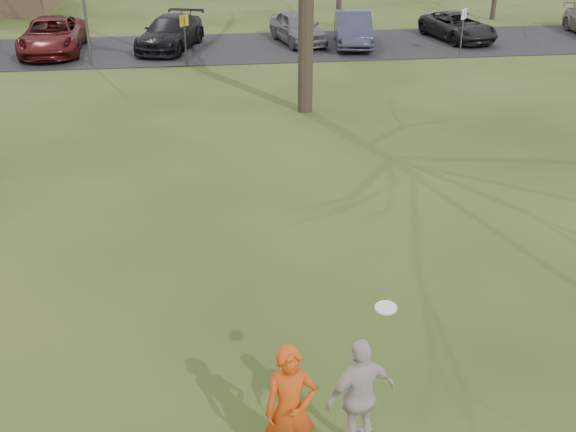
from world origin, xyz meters
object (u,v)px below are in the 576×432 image
(player_defender, at_px, (290,410))
(car_2, at_px, (52,36))
(car_3, at_px, (171,33))
(car_4, at_px, (298,27))
(car_5, at_px, (353,29))
(catching_play, at_px, (360,395))
(car_6, at_px, (458,26))

(player_defender, bearing_deg, car_2, 106.81)
(car_3, bearing_deg, car_2, -159.85)
(car_4, bearing_deg, player_defender, -110.44)
(car_5, relative_size, catching_play, 2.06)
(player_defender, relative_size, car_3, 0.37)
(car_2, relative_size, car_4, 1.27)
(car_2, bearing_deg, car_5, -2.87)
(catching_play, bearing_deg, car_5, 77.95)
(car_2, xyz_separation_m, car_5, (13.66, -0.20, 0.00))
(car_6, bearing_deg, car_5, 174.66)
(car_3, bearing_deg, car_4, 23.06)
(car_3, height_order, car_4, car_4)
(car_6, distance_m, catching_play, 27.95)
(car_2, distance_m, car_5, 13.66)
(car_2, xyz_separation_m, car_3, (5.21, 0.16, -0.03))
(player_defender, distance_m, car_2, 26.47)
(car_4, distance_m, car_5, 2.64)
(car_3, xyz_separation_m, car_6, (13.77, 0.24, -0.09))
(player_defender, distance_m, car_3, 25.67)
(car_5, relative_size, car_6, 1.00)
(car_3, relative_size, car_4, 1.17)
(car_4, bearing_deg, car_5, -30.75)
(player_defender, xyz_separation_m, catching_play, (0.91, 0.01, 0.13))
(player_defender, distance_m, car_5, 26.00)
(car_5, height_order, catching_play, catching_play)
(player_defender, relative_size, car_6, 0.41)
(car_5, xyz_separation_m, car_6, (5.32, 0.60, -0.12))
(catching_play, bearing_deg, car_4, 83.69)
(car_2, bearing_deg, car_3, -0.30)
(player_defender, height_order, catching_play, catching_play)
(car_4, bearing_deg, car_3, 172.48)
(car_2, bearing_deg, catching_play, -73.98)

